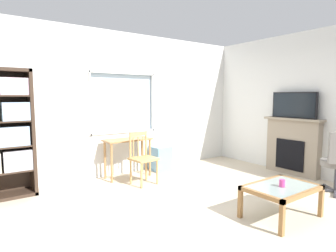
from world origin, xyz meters
The scene contains 11 objects.
ground centered at (0.00, 0.00, -0.01)m, with size 6.42×5.74×0.02m, color beige.
wall_back_with_window centered at (0.01, 2.37, 1.38)m, with size 5.42×0.15×2.77m.
wall_right centered at (2.77, 0.00, 1.38)m, with size 0.12×4.94×2.77m, color silver.
bookshelf centered at (-2.19, 2.12, 1.01)m, with size 0.90×0.38×1.95m.
desk_under_window centered at (-0.15, 2.02, 0.60)m, with size 0.90×0.40×0.74m.
wooden_chair centered at (-0.12, 1.50, 0.46)m, with size 0.46×0.44×0.90m.
plastic_drawer_unit centered at (0.63, 2.07, 0.25)m, with size 0.35×0.40×0.50m, color #72ADDB.
fireplace centered at (2.61, 0.33, 0.56)m, with size 0.26×1.15×1.11m.
tv centered at (2.60, 0.33, 1.37)m, with size 0.06×0.90×0.51m.
coffee_table centered at (0.62, -0.71, 0.35)m, with size 0.91×0.63×0.41m.
sippy_cup centered at (0.59, -0.73, 0.46)m, with size 0.07×0.07×0.09m, color #DB3D84.
Camera 1 is at (-2.54, -2.67, 1.53)m, focal length 29.83 mm.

